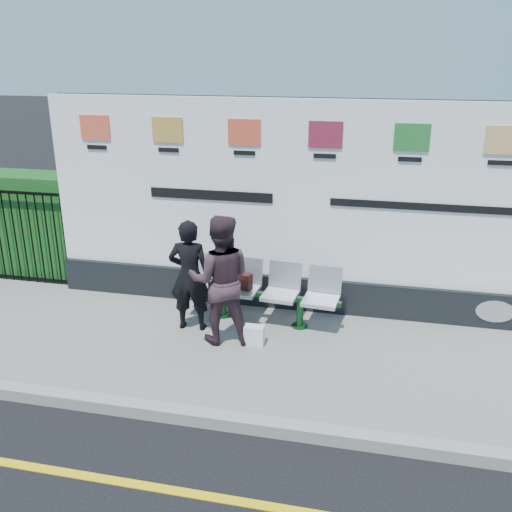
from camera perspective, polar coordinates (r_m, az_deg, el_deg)
The scene contains 12 objects.
ground at distance 5.49m, azimuth -4.43°, elevation -22.93°, with size 80.00×80.00×0.00m, color black.
pavement at distance 7.42m, azimuth 1.18°, elevation -9.66°, with size 14.00×3.00×0.12m, color gray.
kerb at distance 6.19m, azimuth -1.68°, elevation -16.32°, with size 14.00×0.18×0.14m, color gray.
yellow_line at distance 5.49m, azimuth -4.43°, elevation -22.90°, with size 14.00×0.10×0.01m, color yellow.
billboard at distance 8.05m, azimuth 6.66°, elevation 3.19°, with size 8.00×0.30×3.00m.
hedge at distance 10.37m, azimuth -22.28°, elevation 3.06°, with size 2.35×0.70×1.70m, color #18501A.
railing at distance 10.04m, azimuth -23.62°, elevation 1.87°, with size 2.05×0.06×1.54m, color black, non-canonical shape.
bench at distance 7.99m, azimuth 0.47°, elevation -5.03°, with size 2.15×0.56×0.46m, color silver, non-canonical shape.
woman_left at distance 7.65m, azimuth -6.65°, elevation -1.95°, with size 0.56×0.37×1.54m, color black.
woman_right at distance 7.26m, azimuth -3.57°, elevation -2.37°, with size 0.83×0.65×1.70m, color #3B262D.
handbag_brown at distance 7.93m, azimuth -1.47°, elevation -2.49°, with size 0.29×0.13×0.23m, color black.
carrier_bag_white at distance 7.44m, azimuth -0.16°, elevation -7.92°, with size 0.26×0.15×0.26m, color white.
Camera 1 is at (1.25, -3.82, 3.74)m, focal length 40.00 mm.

